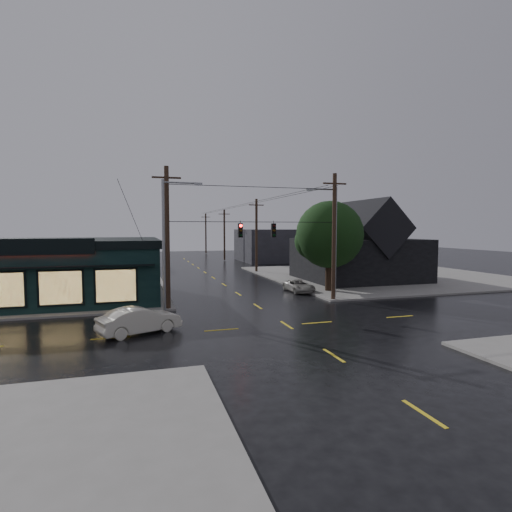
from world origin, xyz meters
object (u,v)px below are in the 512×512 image
object	(u,v)px
corner_tree	(330,235)
sedan_cream	(140,320)
suv_silver	(299,286)
utility_pole_nw	(168,310)
utility_pole_ne	(333,301)

from	to	relation	value
corner_tree	sedan_cream	world-z (taller)	corner_tree
suv_silver	corner_tree	bearing A→B (deg)	-18.56
utility_pole_nw	utility_pole_ne	xyz separation A→B (m)	(13.00, 0.00, 0.00)
utility_pole_ne	suv_silver	world-z (taller)	utility_pole_ne
utility_pole_nw	sedan_cream	world-z (taller)	utility_pole_nw
utility_pole_ne	suv_silver	bearing A→B (deg)	100.28
suv_silver	sedan_cream	bearing A→B (deg)	-143.72
corner_tree	sedan_cream	size ratio (longest dim) A/B	1.81
corner_tree	suv_silver	xyz separation A→B (m)	(-2.62, 0.81, -4.68)
utility_pole_ne	suv_silver	xyz separation A→B (m)	(-0.90, 4.94, 0.56)
utility_pole_nw	suv_silver	world-z (taller)	utility_pole_nw
corner_tree	sedan_cream	distance (m)	20.04
corner_tree	utility_pole_nw	distance (m)	16.16
sedan_cream	suv_silver	world-z (taller)	sedan_cream
corner_tree	utility_pole_ne	size ratio (longest dim) A/B	0.80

